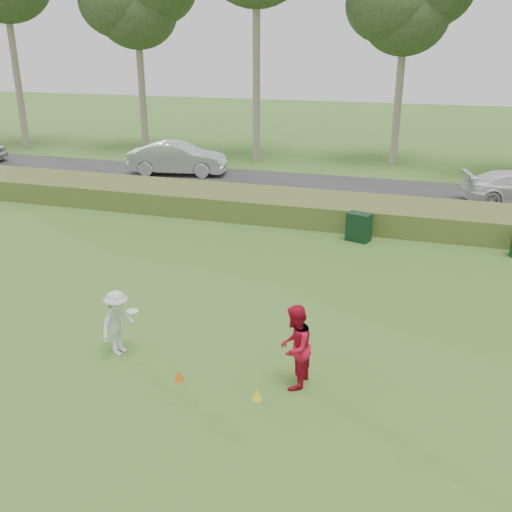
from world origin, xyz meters
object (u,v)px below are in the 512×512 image
(player_red, at_px, (295,347))
(utility_cabinet, at_px, (359,227))
(player_white, at_px, (118,323))
(cone_yellow, at_px, (257,394))
(cone_orange, at_px, (179,375))
(car_mid, at_px, (178,158))

(player_red, relative_size, utility_cabinet, 1.77)
(player_white, distance_m, cone_yellow, 3.74)
(cone_orange, bearing_deg, player_red, 13.10)
(car_mid, bearing_deg, cone_orange, -165.75)
(player_white, bearing_deg, player_red, -80.06)
(cone_yellow, bearing_deg, player_white, 167.41)
(cone_yellow, relative_size, utility_cabinet, 0.23)
(player_white, height_order, car_mid, car_mid)
(player_white, relative_size, player_red, 0.85)
(cone_yellow, distance_m, utility_cabinet, 10.48)
(player_white, relative_size, utility_cabinet, 1.51)
(player_white, xyz_separation_m, cone_yellow, (3.60, -0.80, -0.66))
(cone_yellow, relative_size, car_mid, 0.05)
(cone_yellow, distance_m, car_mid, 21.04)
(utility_cabinet, distance_m, car_mid, 13.39)
(player_white, bearing_deg, car_mid, 31.80)
(player_white, distance_m, player_red, 4.18)
(car_mid, bearing_deg, utility_cabinet, -136.83)
(utility_cabinet, bearing_deg, cone_yellow, -76.67)
(cone_orange, xyz_separation_m, car_mid, (-8.44, 18.19, 0.80))
(cone_yellow, bearing_deg, utility_cabinet, 87.00)
(utility_cabinet, bearing_deg, player_white, -96.91)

